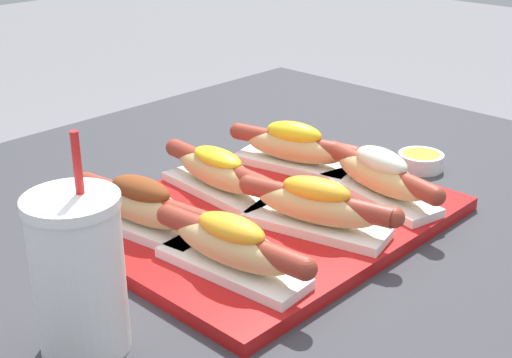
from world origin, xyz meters
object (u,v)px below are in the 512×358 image
object	(u,v)px
hot_dog_2	(380,176)
hot_dog_3	(142,206)
hot_dog_1	(317,205)
drink_cup	(79,275)
sauce_bowl	(421,160)
serving_tray	(267,217)
hot_dog_4	(218,172)
hot_dog_5	(294,147)
hot_dog_0	(232,246)

from	to	relation	value
hot_dog_2	hot_dog_3	xyz separation A→B (m)	(-0.28, 0.16, -0.00)
hot_dog_1	drink_cup	xyz separation A→B (m)	(-0.33, 0.03, 0.03)
sauce_bowl	hot_dog_2	bearing A→B (deg)	-167.25
serving_tray	hot_dog_1	world-z (taller)	hot_dog_1
hot_dog_4	hot_dog_5	world-z (taller)	hot_dog_5
serving_tray	hot_dog_3	xyz separation A→B (m)	(-0.15, 0.07, 0.04)
hot_dog_1	sauce_bowl	distance (m)	0.31
hot_dog_4	drink_cup	bearing A→B (deg)	-155.61
serving_tray	sauce_bowl	distance (m)	0.31
hot_dog_5	drink_cup	xyz separation A→B (m)	(-0.46, -0.13, 0.03)
hot_dog_1	sauce_bowl	world-z (taller)	hot_dog_1
serving_tray	hot_dog_0	bearing A→B (deg)	-150.98
serving_tray	hot_dog_0	world-z (taller)	hot_dog_0
hot_dog_1	hot_dog_3	xyz separation A→B (m)	(-0.15, 0.16, 0.00)
serving_tray	hot_dog_2	world-z (taller)	hot_dog_2
serving_tray	drink_cup	world-z (taller)	drink_cup
hot_dog_3	hot_dog_1	bearing A→B (deg)	-45.97
hot_dog_4	sauce_bowl	world-z (taller)	hot_dog_4
hot_dog_0	sauce_bowl	bearing A→B (deg)	4.25
serving_tray	hot_dog_5	bearing A→B (deg)	27.88
hot_dog_2	drink_cup	bearing A→B (deg)	176.37
hot_dog_0	sauce_bowl	distance (m)	0.46
drink_cup	hot_dog_3	bearing A→B (deg)	36.89
hot_dog_0	hot_dog_2	size ratio (longest dim) A/B	1.02
hot_dog_4	hot_dog_0	bearing A→B (deg)	-129.55
hot_dog_5	drink_cup	distance (m)	0.48
hot_dog_1	drink_cup	distance (m)	0.33
serving_tray	hot_dog_4	world-z (taller)	hot_dog_4
hot_dog_3	sauce_bowl	world-z (taller)	hot_dog_3
serving_tray	hot_dog_4	xyz separation A→B (m)	(-0.01, 0.09, 0.04)
hot_dog_0	hot_dog_3	size ratio (longest dim) A/B	1.01
serving_tray	sauce_bowl	size ratio (longest dim) A/B	6.50
hot_dog_1	hot_dog_4	xyz separation A→B (m)	(-0.01, 0.17, -0.00)
serving_tray	hot_dog_4	size ratio (longest dim) A/B	2.05
hot_dog_1	hot_dog_2	bearing A→B (deg)	-1.41
hot_dog_2	hot_dog_3	size ratio (longest dim) A/B	0.99
hot_dog_0	hot_dog_2	world-z (taller)	hot_dog_2
hot_dog_5	sauce_bowl	distance (m)	0.21
hot_dog_2	hot_dog_0	bearing A→B (deg)	178.87
hot_dog_5	sauce_bowl	size ratio (longest dim) A/B	3.10
hot_dog_3	drink_cup	bearing A→B (deg)	-143.11
hot_dog_3	hot_dog_5	xyz separation A→B (m)	(0.29, -0.00, 0.00)
hot_dog_2	hot_dog_4	distance (m)	0.22
hot_dog_3	hot_dog_4	world-z (taller)	hot_dog_3
hot_dog_1	hot_dog_2	world-z (taller)	hot_dog_2
hot_dog_2	hot_dog_3	distance (m)	0.33
drink_cup	sauce_bowl	bearing A→B (deg)	0.91
hot_dog_0	hot_dog_5	bearing A→B (deg)	28.46
hot_dog_3	drink_cup	xyz separation A→B (m)	(-0.17, -0.13, 0.03)
hot_dog_2	hot_dog_5	distance (m)	0.16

